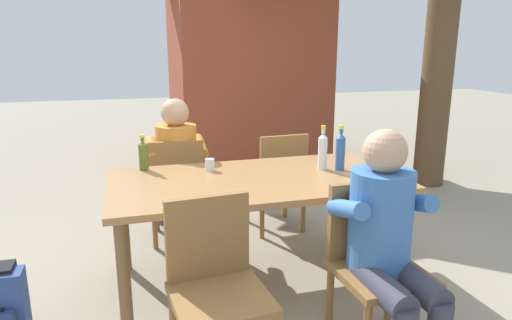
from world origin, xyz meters
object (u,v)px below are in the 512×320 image
Objects in this scene: chair_near_right at (374,257)px; person_in_plaid_shirt at (388,236)px; bottle_clear at (323,151)px; cup_steel at (387,170)px; person_in_white_shirt at (176,162)px; cup_glass at (210,165)px; brick_kiosk at (245,50)px; chair_far_left at (177,185)px; dining_table at (256,189)px; chair_far_right at (278,177)px; bottle_blue at (340,151)px; chair_near_left at (215,279)px; bottle_olive at (143,155)px.

person_in_plaid_shirt reaches higher than chair_near_right.
bottle_clear is 0.45m from cup_steel.
person_in_white_shirt is 14.25× the size of cup_glass.
cup_glass is 3.33m from brick_kiosk.
cup_glass is (0.17, -0.53, 0.29)m from chair_far_left.
brick_kiosk is at bearing 84.77° from bottle_clear.
person_in_plaid_shirt reaches higher than bottle_clear.
chair_far_right is at bearing 61.70° from dining_table.
bottle_blue is at bearing -40.31° from person_in_white_shirt.
bottle_blue is 3.80× the size of cup_glass.
bottle_clear is (0.08, -0.71, 0.38)m from chair_far_right.
bottle_olive reaches higher than chair_near_left.
dining_table is 6.05× the size of bottle_clear.
bottle_blue is (1.03, -0.88, 0.22)m from person_in_white_shirt.
bottle_olive is at bearing -123.97° from chair_far_left.
person_in_plaid_shirt is (0.84, -1.80, 0.00)m from person_in_white_shirt.
bottle_clear is (0.08, 0.87, 0.38)m from chair_near_right.
cup_steel is at bearing -41.99° from bottle_clear.
chair_near_right is at bearing -57.38° from cup_glass.
bottle_clear is at bearing -83.94° from chair_far_right.
bottle_blue is at bearing 2.45° from dining_table.
dining_table is 2.15× the size of chair_far_right.
person_in_plaid_shirt is at bearing -49.55° from bottle_olive.
brick_kiosk reaches higher than cup_steel.
chair_near_right reaches higher than dining_table.
person_in_plaid_shirt is (0.85, -0.11, 0.17)m from chair_near_left.
bottle_clear reaches higher than cup_glass.
brick_kiosk reaches higher than dining_table.
bottle_blue is at bearing -36.38° from chair_far_left.
cup_steel is (0.41, -1.01, 0.30)m from chair_far_right.
dining_table is 0.92m from chair_far_left.
dining_table is at bearing -118.30° from chair_far_right.
person_in_white_shirt is 0.60m from bottle_olive.
person_in_white_shirt is 1.99m from person_in_plaid_shirt.
dining_table is 18.70× the size of cup_steel.
cup_glass is at bearing -142.19° from chair_far_right.
bottle_blue is (0.19, 0.93, 0.22)m from person_in_plaid_shirt.
chair_far_left reaches higher than dining_table.
chair_far_left is 2.81× the size of bottle_clear.
chair_near_left is 1.28m from bottle_olive.
person_in_plaid_shirt is at bearing -63.34° from chair_far_left.
bottle_clear is (0.08, 0.98, 0.21)m from person_in_plaid_shirt.
chair_far_right is 0.87m from person_in_white_shirt.
chair_far_left is at bearing 108.13° from cup_glass.
chair_far_left is at bearing -115.84° from brick_kiosk.
cup_steel is at bearing -41.76° from person_in_white_shirt.
dining_table is 3.54m from brick_kiosk.
person_in_white_shirt is at bearing 139.69° from bottle_blue.
cup_glass is at bearing -108.99° from brick_kiosk.
chair_far_right is 10.51× the size of cup_glass.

